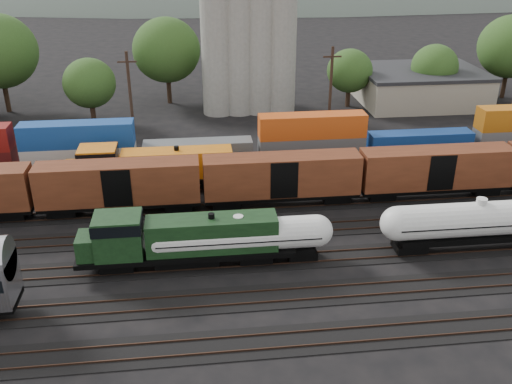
{
  "coord_description": "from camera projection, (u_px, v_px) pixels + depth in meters",
  "views": [
    {
      "loc": [
        -4.89,
        -44.5,
        25.03
      ],
      "look_at": [
        0.53,
        2.0,
        3.0
      ],
      "focal_mm": 40.0,
      "sensor_mm": 36.0,
      "label": 1
    }
  ],
  "objects": [
    {
      "name": "ground",
      "position": [
        253.0,
        232.0,
        51.17
      ],
      "size": [
        600.0,
        600.0,
        0.0
      ],
      "primitive_type": "plane",
      "color": "black"
    },
    {
      "name": "tracks",
      "position": [
        253.0,
        231.0,
        51.15
      ],
      "size": [
        180.0,
        33.2,
        0.2
      ],
      "color": "black",
      "rests_on": "ground"
    },
    {
      "name": "green_locomotive",
      "position": [
        174.0,
        239.0,
        44.85
      ],
      "size": [
        17.2,
        3.04,
        4.55
      ],
      "color": "black",
      "rests_on": "ground"
    },
    {
      "name": "tank_car_a",
      "position": [
        239.0,
        237.0,
        45.47
      ],
      "size": [
        15.34,
        2.75,
        4.02
      ],
      "color": "silver",
      "rests_on": "ground"
    },
    {
      "name": "tank_car_b",
      "position": [
        478.0,
        221.0,
        47.48
      ],
      "size": [
        16.83,
        3.01,
        4.41
      ],
      "color": "silver",
      "rests_on": "ground"
    },
    {
      "name": "orange_locomotive",
      "position": [
        146.0,
        167.0,
        58.0
      ],
      "size": [
        18.62,
        3.1,
        4.65
      ],
      "color": "black",
      "rests_on": "ground"
    },
    {
      "name": "boxcar_string",
      "position": [
        282.0,
        176.0,
        54.69
      ],
      "size": [
        169.0,
        2.9,
        4.2
      ],
      "color": "black",
      "rests_on": "ground"
    },
    {
      "name": "container_wall",
      "position": [
        330.0,
        140.0,
        64.51
      ],
      "size": [
        183.97,
        2.6,
        5.8
      ],
      "color": "black",
      "rests_on": "ground"
    },
    {
      "name": "grain_silo",
      "position": [
        247.0,
        34.0,
        79.07
      ],
      "size": [
        13.4,
        5.0,
        29.0
      ],
      "color": "gray",
      "rests_on": "ground"
    },
    {
      "name": "industrial_sheds",
      "position": [
        271.0,
        96.0,
        82.45
      ],
      "size": [
        119.38,
        17.26,
        5.1
      ],
      "color": "#9E937F",
      "rests_on": "ground"
    },
    {
      "name": "tree_band",
      "position": [
        166.0,
        58.0,
        79.59
      ],
      "size": [
        166.68,
        21.64,
        14.21
      ],
      "color": "black",
      "rests_on": "ground"
    },
    {
      "name": "utility_poles",
      "position": [
        232.0,
        98.0,
        68.29
      ],
      "size": [
        122.2,
        0.36,
        12.0
      ],
      "color": "black",
      "rests_on": "ground"
    },
    {
      "name": "distant_hills",
      "position": [
        243.0,
        21.0,
        296.09
      ],
      "size": [
        860.0,
        286.0,
        130.0
      ],
      "color": "#59665B",
      "rests_on": "ground"
    }
  ]
}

